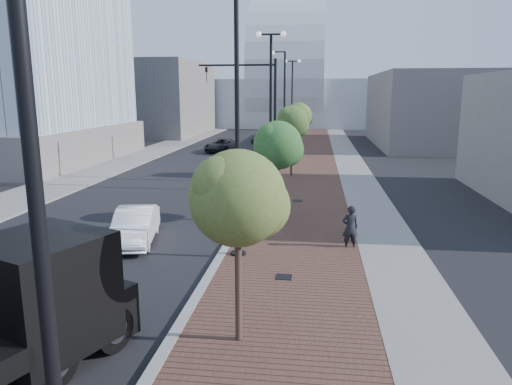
# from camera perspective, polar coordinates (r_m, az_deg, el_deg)

# --- Properties ---
(sidewalk) EXTENTS (7.00, 140.00, 0.12)m
(sidewalk) POSITION_cam_1_polar(r_m,az_deg,el_deg) (46.59, 7.42, 4.63)
(sidewalk) COLOR #4C2D23
(sidewalk) RESTS_ON ground
(concrete_strip) EXTENTS (2.40, 140.00, 0.13)m
(concrete_strip) POSITION_cam_1_polar(r_m,az_deg,el_deg) (46.68, 10.74, 4.54)
(concrete_strip) COLOR slate
(concrete_strip) RESTS_ON ground
(curb) EXTENTS (0.30, 140.00, 0.14)m
(curb) POSITION_cam_1_polar(r_m,az_deg,el_deg) (46.71, 3.11, 4.74)
(curb) COLOR gray
(curb) RESTS_ON ground
(west_sidewalk) EXTENTS (4.00, 140.00, 0.12)m
(west_sidewalk) POSITION_cam_1_polar(r_m,az_deg,el_deg) (49.36, -12.18, 4.87)
(west_sidewalk) COLOR slate
(west_sidewalk) RESTS_ON ground
(white_sedan) EXTENTS (2.25, 4.38, 1.37)m
(white_sedan) POSITION_cam_1_polar(r_m,az_deg,el_deg) (19.52, -14.31, -3.88)
(white_sedan) COLOR white
(white_sedan) RESTS_ON ground
(dark_car_mid) EXTENTS (3.15, 5.05, 1.30)m
(dark_car_mid) POSITION_cam_1_polar(r_m,az_deg,el_deg) (48.32, -4.17, 5.66)
(dark_car_mid) COLOR black
(dark_car_mid) RESTS_ON ground
(dark_car_far) EXTENTS (2.59, 4.36, 1.18)m
(dark_car_far) POSITION_cam_1_polar(r_m,az_deg,el_deg) (56.92, 0.77, 6.57)
(dark_car_far) COLOR black
(dark_car_far) RESTS_ON ground
(pedestrian) EXTENTS (0.70, 0.53, 1.72)m
(pedestrian) POSITION_cam_1_polar(r_m,az_deg,el_deg) (18.37, 11.21, -4.16)
(pedestrian) COLOR black
(pedestrian) RESTS_ON ground
(streetlight_0) EXTENTS (1.72, 0.56, 9.28)m
(streetlight_0) POSITION_cam_1_polar(r_m,az_deg,el_deg) (5.13, -24.85, -1.03)
(streetlight_0) COLOR black
(streetlight_0) RESTS_ON ground
(streetlight_1) EXTENTS (1.44, 0.56, 9.21)m
(streetlight_1) POSITION_cam_1_polar(r_m,az_deg,el_deg) (16.54, -2.65, 6.58)
(streetlight_1) COLOR black
(streetlight_1) RESTS_ON ground
(streetlight_2) EXTENTS (1.72, 0.56, 9.28)m
(streetlight_2) POSITION_cam_1_polar(r_m,az_deg,el_deg) (28.38, 1.76, 9.77)
(streetlight_2) COLOR black
(streetlight_2) RESTS_ON ground
(streetlight_3) EXTENTS (1.44, 0.56, 9.21)m
(streetlight_3) POSITION_cam_1_polar(r_m,az_deg,el_deg) (40.35, 3.25, 9.70)
(streetlight_3) COLOR black
(streetlight_3) RESTS_ON ground
(streetlight_4) EXTENTS (1.72, 0.56, 9.28)m
(streetlight_4) POSITION_cam_1_polar(r_m,az_deg,el_deg) (52.31, 4.32, 10.71)
(streetlight_4) COLOR black
(streetlight_4) RESTS_ON ground
(traffic_mast) EXTENTS (5.09, 0.20, 8.00)m
(traffic_mast) POSITION_cam_1_polar(r_m,az_deg,el_deg) (31.45, 0.63, 10.28)
(traffic_mast) COLOR black
(traffic_mast) RESTS_ON ground
(tree_0) EXTENTS (2.27, 2.20, 4.66)m
(tree_0) POSITION_cam_1_polar(r_m,az_deg,el_deg) (10.64, -1.94, -0.73)
(tree_0) COLOR #382619
(tree_0) RESTS_ON ground
(tree_1) EXTENTS (2.27, 2.20, 4.65)m
(tree_1) POSITION_cam_1_polar(r_m,az_deg,el_deg) (21.44, 2.74, 5.64)
(tree_1) COLOR #382619
(tree_1) RESTS_ON ground
(tree_2) EXTENTS (2.34, 2.28, 5.01)m
(tree_2) POSITION_cam_1_polar(r_m,az_deg,el_deg) (33.35, 4.39, 8.40)
(tree_2) COLOR #382619
(tree_2) RESTS_ON ground
(tree_3) EXTENTS (2.61, 2.60, 4.97)m
(tree_3) POSITION_cam_1_polar(r_m,az_deg,el_deg) (45.34, 5.17, 9.05)
(tree_3) COLOR #382619
(tree_3) RESTS_ON ground
(tower_podium) EXTENTS (19.00, 19.00, 3.00)m
(tower_podium) POSITION_cam_1_polar(r_m,az_deg,el_deg) (47.18, -28.32, 5.16)
(tower_podium) COLOR slate
(tower_podium) RESTS_ON ground
(convention_center) EXTENTS (50.00, 30.00, 50.00)m
(convention_center) POSITION_cam_1_polar(r_m,az_deg,el_deg) (91.38, 3.97, 11.95)
(convention_center) COLOR #B3BABE
(convention_center) RESTS_ON ground
(commercial_block_nw) EXTENTS (14.00, 20.00, 10.00)m
(commercial_block_nw) POSITION_cam_1_polar(r_m,az_deg,el_deg) (70.21, -12.40, 10.91)
(commercial_block_nw) COLOR #665F5B
(commercial_block_nw) RESTS_ON ground
(commercial_block_ne) EXTENTS (12.00, 22.00, 8.00)m
(commercial_block_ne) POSITION_cam_1_polar(r_m,az_deg,el_deg) (57.67, 20.20, 9.32)
(commercial_block_ne) COLOR slate
(commercial_block_ne) RESTS_ON ground
(utility_cover_1) EXTENTS (0.50, 0.50, 0.02)m
(utility_cover_1) POSITION_cam_1_polar(r_m,az_deg,el_deg) (15.37, 3.36, -10.06)
(utility_cover_1) COLOR black
(utility_cover_1) RESTS_ON sidewalk
(utility_cover_2) EXTENTS (0.50, 0.50, 0.02)m
(utility_cover_2) POSITION_cam_1_polar(r_m,az_deg,el_deg) (25.89, 5.03, -0.96)
(utility_cover_2) COLOR black
(utility_cover_2) RESTS_ON sidewalk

